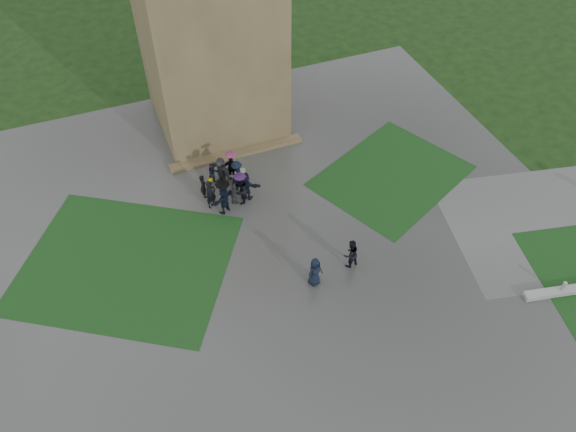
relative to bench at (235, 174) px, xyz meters
name	(u,v)px	position (x,y,z in m)	size (l,w,h in m)	color
ground	(297,272)	(0.84, -8.37, -0.41)	(120.00, 120.00, 0.00)	black
plaza	(284,246)	(0.84, -6.37, -0.40)	(34.00, 34.00, 0.02)	#393937
lawn_inset_left	(126,263)	(-7.66, -4.37, -0.39)	(11.00, 9.00, 0.01)	#133613
lawn_inset_right	(391,176)	(9.34, -3.37, -0.39)	(9.00, 7.00, 0.01)	#133613
tower_plinth	(237,153)	(0.84, 2.23, -0.28)	(9.00, 0.80, 0.22)	brown
bench	(235,174)	(0.00, 0.00, 0.00)	(1.38, 0.87, 0.77)	#B7B6B2
visitor_cluster	(229,182)	(-0.72, -1.25, 0.63)	(3.46, 4.14, 2.41)	black
pedestrian_mid	(315,272)	(1.42, -9.32, 0.52)	(0.90, 0.61, 1.84)	black
pedestrian_near	(351,254)	(3.68, -8.93, 0.54)	(0.91, 0.52, 1.87)	black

